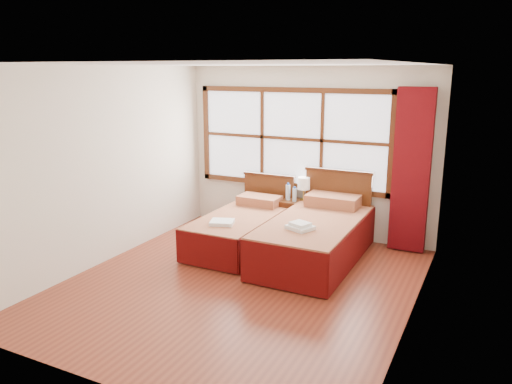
% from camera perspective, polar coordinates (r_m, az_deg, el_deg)
% --- Properties ---
extents(floor, '(4.50, 4.50, 0.00)m').
position_cam_1_polar(floor, '(6.18, -1.91, -10.50)').
color(floor, brown).
rests_on(floor, ground).
extents(ceiling, '(4.50, 4.50, 0.00)m').
position_cam_1_polar(ceiling, '(5.63, -2.13, 14.39)').
color(ceiling, white).
rests_on(ceiling, wall_back).
extents(wall_back, '(4.00, 0.00, 4.00)m').
position_cam_1_polar(wall_back, '(7.78, 5.88, 4.57)').
color(wall_back, silver).
rests_on(wall_back, floor).
extents(wall_left, '(0.00, 4.50, 4.50)m').
position_cam_1_polar(wall_left, '(6.92, -16.78, 2.89)').
color(wall_left, silver).
rests_on(wall_left, floor).
extents(wall_right, '(0.00, 4.50, 4.50)m').
position_cam_1_polar(wall_right, '(5.15, 18.00, -0.85)').
color(wall_right, silver).
rests_on(wall_right, floor).
extents(window, '(3.16, 0.06, 1.56)m').
position_cam_1_polar(window, '(7.81, 4.09, 6.12)').
color(window, white).
rests_on(window, wall_back).
extents(curtain, '(0.50, 0.16, 2.30)m').
position_cam_1_polar(curtain, '(7.27, 17.35, 2.31)').
color(curtain, '#640A0E').
rests_on(curtain, wall_back).
extents(bed_left, '(0.95, 1.97, 0.92)m').
position_cam_1_polar(bed_left, '(7.32, -1.63, -4.16)').
color(bed_left, '#3D1B0C').
rests_on(bed_left, floor).
extents(bed_right, '(1.12, 2.17, 1.09)m').
position_cam_1_polar(bed_right, '(6.87, 6.89, -5.05)').
color(bed_right, '#3D1B0C').
rests_on(bed_right, floor).
extents(nightstand, '(0.43, 0.43, 0.57)m').
position_cam_1_polar(nightstand, '(7.80, 4.55, -3.02)').
color(nightstand, '#502711').
rests_on(nightstand, floor).
extents(towels_left, '(0.38, 0.36, 0.05)m').
position_cam_1_polar(towels_left, '(6.83, -3.90, -3.47)').
color(towels_left, white).
rests_on(towels_left, bed_left).
extents(towels_right, '(0.38, 0.36, 0.09)m').
position_cam_1_polar(towels_right, '(6.33, 5.07, -3.92)').
color(towels_right, white).
rests_on(towels_right, bed_right).
extents(lamp, '(0.19, 0.19, 0.36)m').
position_cam_1_polar(lamp, '(7.69, 5.48, 0.90)').
color(lamp, gold).
rests_on(lamp, nightstand).
extents(bottle_near, '(0.07, 0.07, 0.27)m').
position_cam_1_polar(bottle_near, '(7.73, 3.68, -0.01)').
color(bottle_near, silver).
rests_on(bottle_near, nightstand).
extents(bottle_far, '(0.06, 0.06, 0.24)m').
position_cam_1_polar(bottle_far, '(7.65, 4.42, -0.31)').
color(bottle_far, silver).
rests_on(bottle_far, nightstand).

